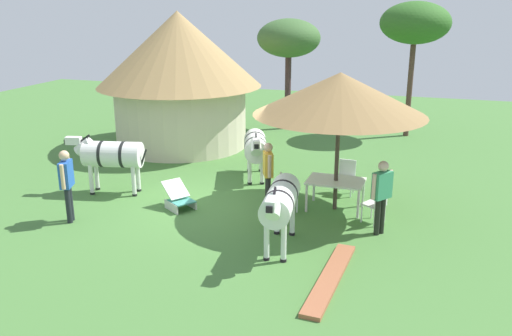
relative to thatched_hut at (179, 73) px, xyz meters
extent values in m
plane|color=#467737|center=(3.26, -5.07, -2.53)|extent=(36.00, 36.00, 0.00)
cylinder|color=beige|center=(0.00, 0.00, -1.48)|extent=(4.48, 4.48, 2.10)
cone|color=#A38250|center=(0.00, 0.00, 0.81)|extent=(5.58, 5.58, 2.48)
cylinder|color=#43362D|center=(6.17, -4.41, -1.35)|extent=(0.10, 0.10, 2.35)
cone|color=olive|center=(6.17, -4.41, 0.31)|extent=(4.03, 4.03, 0.98)
cube|color=white|center=(6.17, -4.41, -1.81)|extent=(1.38, 0.96, 0.04)
cylinder|color=silver|center=(5.56, -4.00, -2.18)|extent=(0.06, 0.06, 0.70)
cylinder|color=silver|center=(6.80, -4.02, -2.18)|extent=(0.06, 0.06, 0.70)
cylinder|color=silver|center=(5.54, -4.81, -2.18)|extent=(0.06, 0.06, 0.70)
cylinder|color=silver|center=(6.78, -4.83, -2.18)|extent=(0.06, 0.06, 0.70)
cube|color=white|center=(7.15, -4.98, -2.08)|extent=(0.58, 0.59, 0.04)
cube|color=white|center=(7.31, -5.08, -1.85)|extent=(0.26, 0.40, 0.45)
cylinder|color=white|center=(6.90, -5.06, -2.30)|extent=(0.04, 0.04, 0.45)
cylinder|color=white|center=(7.09, -4.73, -2.30)|extent=(0.04, 0.04, 0.45)
cylinder|color=white|center=(7.21, -5.24, -2.30)|extent=(0.04, 0.04, 0.45)
cylinder|color=white|center=(7.40, -4.91, -2.30)|extent=(0.04, 0.04, 0.45)
cube|color=white|center=(6.24, -3.29, -2.08)|extent=(0.47, 0.45, 0.04)
cube|color=white|center=(6.26, -3.10, -1.85)|extent=(0.44, 0.07, 0.45)
cylinder|color=white|center=(6.42, -3.48, -2.30)|extent=(0.04, 0.04, 0.45)
cylinder|color=white|center=(6.04, -3.45, -2.30)|extent=(0.04, 0.04, 0.45)
cylinder|color=white|center=(6.45, -3.12, -2.30)|extent=(0.04, 0.04, 0.45)
cylinder|color=white|center=(6.07, -3.09, -2.30)|extent=(0.04, 0.04, 0.45)
cube|color=silver|center=(5.11, -4.80, -2.08)|extent=(0.54, 0.56, 0.04)
cube|color=silver|center=(4.93, -4.86, -1.85)|extent=(0.19, 0.43, 0.45)
cylinder|color=silver|center=(5.21, -4.56, -2.30)|extent=(0.04, 0.04, 0.45)
cylinder|color=silver|center=(5.34, -4.92, -2.30)|extent=(0.04, 0.04, 0.45)
cylinder|color=silver|center=(4.87, -4.68, -2.30)|extent=(0.04, 0.04, 0.45)
cylinder|color=silver|center=(5.00, -5.04, -2.30)|extent=(0.04, 0.04, 0.45)
cylinder|color=black|center=(4.60, -4.85, -2.12)|extent=(0.12, 0.12, 0.82)
cylinder|color=black|center=(4.54, -4.72, -2.12)|extent=(0.12, 0.12, 0.82)
cube|color=gold|center=(4.57, -4.78, -1.42)|extent=(0.37, 0.49, 0.58)
cylinder|color=#D4A892|center=(4.67, -5.01, -1.40)|extent=(0.09, 0.09, 0.55)
cylinder|color=#D4A892|center=(4.47, -4.55, -1.40)|extent=(0.09, 0.09, 0.55)
sphere|color=#D4A892|center=(4.57, -4.78, -1.00)|extent=(0.22, 0.22, 0.22)
cylinder|color=black|center=(7.30, -5.64, -2.11)|extent=(0.12, 0.12, 0.83)
cylinder|color=black|center=(7.38, -5.52, -2.11)|extent=(0.12, 0.12, 0.83)
cube|color=#399469|center=(7.34, -5.58, -1.40)|extent=(0.44, 0.48, 0.59)
cylinder|color=beige|center=(7.19, -5.78, -1.39)|extent=(0.09, 0.09, 0.55)
cylinder|color=beige|center=(7.49, -5.38, -1.39)|extent=(0.09, 0.09, 0.55)
sphere|color=beige|center=(7.34, -5.58, -0.98)|extent=(0.22, 0.22, 0.22)
cylinder|color=black|center=(0.46, -6.98, -2.10)|extent=(0.12, 0.12, 0.85)
cylinder|color=black|center=(0.51, -7.12, -2.10)|extent=(0.12, 0.12, 0.85)
cube|color=blue|center=(0.49, -7.05, -1.38)|extent=(0.36, 0.51, 0.60)
cylinder|color=#E0B58A|center=(0.40, -6.80, -1.36)|extent=(0.09, 0.09, 0.57)
cylinder|color=#E0B58A|center=(0.58, -7.29, -1.36)|extent=(0.09, 0.09, 0.57)
sphere|color=#E0B58A|center=(0.49, -7.05, -0.94)|extent=(0.23, 0.23, 0.23)
cube|color=teal|center=(2.61, -5.59, -2.31)|extent=(0.75, 0.74, 0.03)
cube|color=white|center=(2.38, -5.43, -2.07)|extent=(0.72, 0.72, 0.36)
cube|color=silver|center=(2.71, -5.34, -2.42)|extent=(0.52, 0.38, 0.22)
cube|color=silver|center=(2.42, -5.77, -2.42)|extent=(0.52, 0.38, 0.22)
cylinder|color=silver|center=(5.45, -6.87, -1.49)|extent=(0.80, 1.74, 0.61)
cylinder|color=black|center=(5.41, -6.54, -1.49)|extent=(0.63, 0.15, 0.62)
cylinder|color=black|center=(5.48, -7.17, -1.49)|extent=(0.63, 0.15, 0.62)
cylinder|color=silver|center=(5.54, -7.71, -1.31)|extent=(0.33, 0.55, 0.48)
cube|color=silver|center=(5.57, -7.99, -1.15)|extent=(0.22, 0.42, 0.20)
cube|color=black|center=(5.60, -8.17, -1.18)|extent=(0.13, 0.13, 0.12)
cube|color=black|center=(5.54, -7.71, -1.11)|extent=(0.08, 0.37, 0.28)
cylinder|color=silver|center=(5.69, -7.49, -2.12)|extent=(0.11, 0.11, 0.81)
cylinder|color=black|center=(5.69, -7.49, -2.50)|extent=(0.13, 0.13, 0.06)
cylinder|color=silver|center=(5.35, -7.53, -2.12)|extent=(0.11, 0.11, 0.81)
cylinder|color=black|center=(5.35, -7.53, -2.50)|extent=(0.13, 0.13, 0.06)
cylinder|color=silver|center=(5.55, -6.22, -2.12)|extent=(0.11, 0.11, 0.81)
cylinder|color=black|center=(5.55, -6.22, -2.50)|extent=(0.13, 0.13, 0.06)
cylinder|color=silver|center=(5.21, -6.26, -2.12)|extent=(0.11, 0.11, 0.81)
cylinder|color=black|center=(5.21, -6.26, -2.50)|extent=(0.13, 0.13, 0.06)
cylinder|color=black|center=(5.35, -5.99, -1.59)|extent=(0.08, 0.24, 0.53)
cylinder|color=silver|center=(3.57, -2.66, -1.57)|extent=(1.11, 1.69, 0.63)
cylinder|color=black|center=(3.46, -2.36, -1.57)|extent=(0.63, 0.29, 0.64)
cylinder|color=black|center=(3.66, -2.92, -1.57)|extent=(0.63, 0.29, 0.64)
cylinder|color=silver|center=(3.82, -3.40, -1.39)|extent=(0.44, 0.59, 0.49)
cube|color=silver|center=(3.91, -3.67, -1.23)|extent=(0.30, 0.44, 0.20)
cube|color=black|center=(3.97, -3.84, -1.26)|extent=(0.15, 0.15, 0.12)
cube|color=black|center=(3.82, -3.40, -1.19)|extent=(0.16, 0.36, 0.28)
cylinder|color=silver|center=(3.92, -3.17, -2.17)|extent=(0.11, 0.11, 0.72)
cylinder|color=black|center=(3.92, -3.17, -2.50)|extent=(0.13, 0.13, 0.06)
cylinder|color=silver|center=(3.60, -3.28, -2.17)|extent=(0.11, 0.11, 0.72)
cylinder|color=black|center=(3.60, -3.28, -2.50)|extent=(0.13, 0.13, 0.06)
cylinder|color=silver|center=(3.53, -2.04, -2.17)|extent=(0.11, 0.11, 0.72)
cylinder|color=black|center=(3.53, -2.04, -2.50)|extent=(0.13, 0.13, 0.06)
cylinder|color=silver|center=(3.21, -2.15, -2.17)|extent=(0.11, 0.11, 0.72)
cylinder|color=black|center=(3.21, -2.15, -2.50)|extent=(0.13, 0.13, 0.06)
cylinder|color=black|center=(3.29, -1.87, -1.67)|extent=(0.12, 0.24, 0.53)
cylinder|color=silver|center=(0.42, -5.03, -1.47)|extent=(1.61, 0.97, 0.68)
cylinder|color=black|center=(0.72, -4.96, -1.47)|extent=(0.22, 0.69, 0.69)
cylinder|color=black|center=(0.16, -5.08, -1.47)|extent=(0.22, 0.69, 0.69)
cylinder|color=silver|center=(-0.31, -5.18, -1.29)|extent=(0.59, 0.41, 0.51)
cube|color=silver|center=(-0.59, -5.24, -1.13)|extent=(0.43, 0.26, 0.20)
cube|color=black|center=(-0.76, -5.28, -1.16)|extent=(0.14, 0.14, 0.12)
cube|color=black|center=(-0.31, -5.18, -1.09)|extent=(0.37, 0.11, 0.28)
cylinder|color=silver|center=(-0.10, -5.33, -2.12)|extent=(0.11, 0.11, 0.81)
cylinder|color=black|center=(-0.10, -5.33, -2.50)|extent=(0.13, 0.13, 0.06)
cylinder|color=silver|center=(-0.17, -4.96, -2.12)|extent=(0.11, 0.11, 0.81)
cylinder|color=black|center=(-0.17, -4.96, -2.50)|extent=(0.13, 0.13, 0.06)
cylinder|color=silver|center=(1.02, -5.09, -2.12)|extent=(0.11, 0.11, 0.81)
cylinder|color=black|center=(1.02, -5.09, -2.50)|extent=(0.13, 0.13, 0.06)
cylinder|color=silver|center=(0.95, -4.73, -2.12)|extent=(0.11, 0.11, 0.81)
cylinder|color=black|center=(0.95, -4.73, -2.50)|extent=(0.13, 0.13, 0.06)
cylinder|color=black|center=(1.21, -4.86, -1.57)|extent=(0.24, 0.10, 0.53)
cylinder|color=#50362E|center=(7.45, 3.88, -0.81)|extent=(0.20, 0.20, 3.45)
ellipsoid|color=#2E6221|center=(7.45, 3.88, 1.60)|extent=(2.50, 2.50, 1.50)
cylinder|color=#432C30|center=(2.86, 3.70, -1.10)|extent=(0.24, 0.24, 2.86)
ellipsoid|color=#3B622F|center=(2.86, 3.70, 1.00)|extent=(2.43, 2.43, 1.46)
cube|color=#A25D3C|center=(6.69, -7.93, -2.49)|extent=(0.54, 2.82, 0.08)
camera|label=1|loc=(8.07, -16.70, 2.35)|focal=37.69mm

